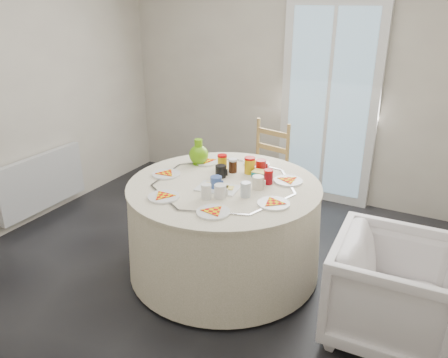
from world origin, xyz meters
The scene contains 14 objects.
floor centered at (0.00, 0.00, 0.00)m, with size 4.00×4.00×0.00m, color black.
wall_back centered at (0.00, 2.00, 1.30)m, with size 4.00×0.02×2.60m, color #BCB5A3.
wall_left centered at (-2.00, 0.00, 1.30)m, with size 0.02×4.00×2.60m, color #BCB5A3.
glass_door centered at (0.40, 1.95, 1.05)m, with size 1.00×0.08×2.10m, color silver.
radiator centered at (-1.94, 0.20, 0.38)m, with size 0.07×1.00×0.55m, color silver.
table centered at (0.10, 0.22, 0.38)m, with size 1.52×1.52×0.77m, color #F6E6CB.
wooden_chair centered at (-0.05, 1.32, 0.47)m, with size 0.42×0.40×0.95m, color #A47645, non-canonical shape.
armchair centered at (1.41, 0.05, 0.39)m, with size 0.74×0.70×0.76m, color white.
place_settings centered at (0.10, 0.22, 0.77)m, with size 1.22×1.22×0.02m, color silver, non-canonical shape.
jar_cluster centered at (0.15, 0.44, 0.82)m, with size 0.52×0.26×0.15m, color #90690F, non-canonical shape.
butter_tub centered at (0.29, 0.48, 0.79)m, with size 0.13×0.09×0.05m, color #0E818A.
green_pitcher centered at (-0.30, 0.51, 0.87)m, with size 0.16×0.16×0.21m, color #5BA00C, non-canonical shape.
cheese_platter centered at (0.10, 0.12, 0.77)m, with size 0.30×0.20×0.04m, color silver, non-canonical shape.
mugs_glasses centered at (0.19, 0.22, 0.81)m, with size 0.65×0.65×0.12m, color gray, non-canonical shape.
Camera 1 is at (1.53, -2.47, 2.07)m, focal length 35.00 mm.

